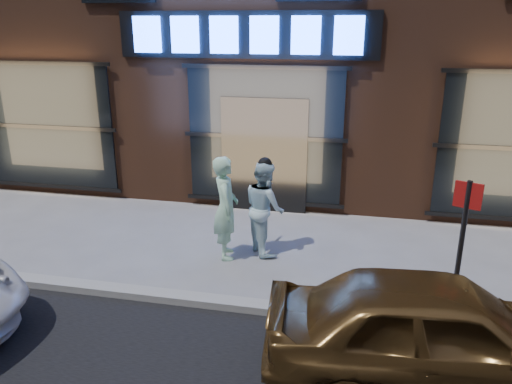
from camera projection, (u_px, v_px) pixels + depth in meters
ground at (211, 305)px, 7.12m from camera, size 90.00×90.00×0.00m
curb at (211, 302)px, 7.10m from camera, size 60.00×0.25×0.12m
man_bowtie at (226, 208)px, 8.35m from camera, size 0.61×0.75×1.77m
man_cap at (265, 207)px, 8.56m from camera, size 0.95×1.00×1.63m
gold_sedan at (441, 333)px, 5.38m from camera, size 3.95×1.90×1.30m
sign_post at (461, 243)px, 6.18m from camera, size 0.31×0.15×2.05m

